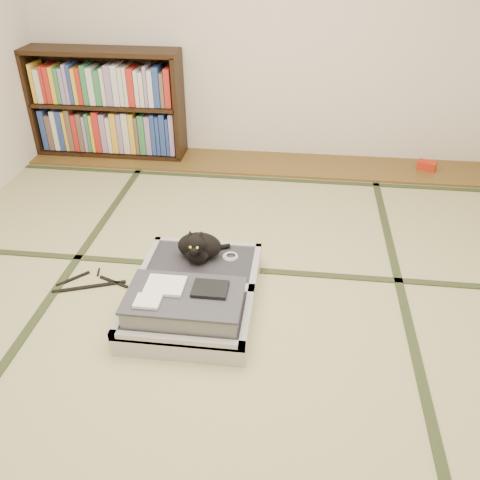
# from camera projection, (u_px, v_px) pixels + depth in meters

# --- Properties ---
(floor) EXTENTS (4.50, 4.50, 0.00)m
(floor) POSITION_uv_depth(u_px,v_px,m) (223.00, 311.00, 2.80)
(floor) COLOR tan
(floor) RESTS_ON ground
(wood_strip) EXTENTS (4.00, 0.50, 0.02)m
(wood_strip) POSITION_uv_depth(u_px,v_px,m) (257.00, 163.00, 4.48)
(wood_strip) COLOR brown
(wood_strip) RESTS_ON ground
(red_item) EXTENTS (0.17, 0.14, 0.07)m
(red_item) POSITION_uv_depth(u_px,v_px,m) (427.00, 165.00, 4.33)
(red_item) COLOR #B8240E
(red_item) RESTS_ON wood_strip
(room_shell) EXTENTS (4.50, 4.50, 4.50)m
(room_shell) POSITION_uv_depth(u_px,v_px,m) (217.00, 29.00, 2.02)
(room_shell) COLOR white
(room_shell) RESTS_ON ground
(tatami_borders) EXTENTS (4.00, 4.50, 0.01)m
(tatami_borders) POSITION_uv_depth(u_px,v_px,m) (235.00, 260.00, 3.22)
(tatami_borders) COLOR #2D381E
(tatami_borders) RESTS_ON ground
(bookcase) EXTENTS (1.33, 0.30, 0.92)m
(bookcase) POSITION_uv_depth(u_px,v_px,m) (107.00, 106.00, 4.44)
(bookcase) COLOR black
(bookcase) RESTS_ON wood_strip
(suitcase) EXTENTS (0.67, 0.89, 0.26)m
(suitcase) POSITION_uv_depth(u_px,v_px,m) (193.00, 295.00, 2.77)
(suitcase) COLOR #AEAEB3
(suitcase) RESTS_ON floor
(cat) EXTENTS (0.30, 0.30, 0.24)m
(cat) POSITION_uv_depth(u_px,v_px,m) (199.00, 247.00, 2.96)
(cat) COLOR black
(cat) RESTS_ON suitcase
(cable_coil) EXTENTS (0.09, 0.09, 0.02)m
(cable_coil) POSITION_uv_depth(u_px,v_px,m) (231.00, 256.00, 3.02)
(cable_coil) COLOR white
(cable_coil) RESTS_ON suitcase
(hanger) EXTENTS (0.43, 0.27, 0.01)m
(hanger) POSITION_uv_depth(u_px,v_px,m) (92.00, 283.00, 3.01)
(hanger) COLOR black
(hanger) RESTS_ON floor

